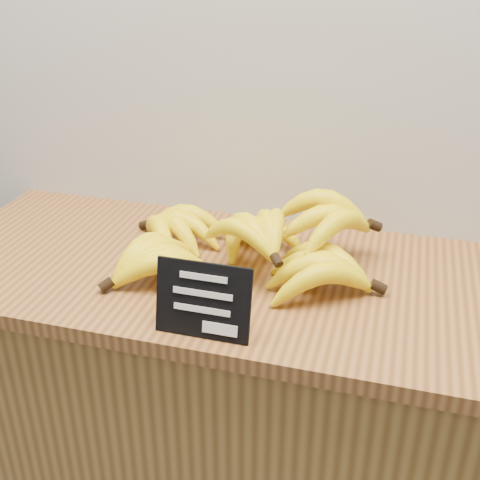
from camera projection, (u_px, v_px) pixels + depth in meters
The scene contains 4 objects.
counter at pixel (246, 449), 1.39m from camera, with size 1.35×0.50×0.90m, color olive.
counter_top at pixel (247, 276), 1.18m from camera, with size 1.30×0.54×0.03m, color #96612E.
chalkboard_sign at pixel (203, 301), 0.96m from camera, with size 0.16×0.01×0.13m, color black.
banana_pile at pixel (250, 243), 1.17m from camera, with size 0.54×0.37×0.13m.
Camera 1 is at (0.31, 1.76, 1.51)m, focal length 45.00 mm.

